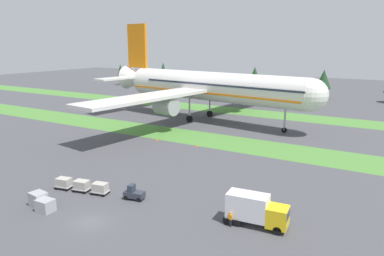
# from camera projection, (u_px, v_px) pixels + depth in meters

# --- Properties ---
(ground_plane) EXTENTS (400.00, 400.00, 0.00)m
(ground_plane) POSITION_uv_depth(u_px,v_px,m) (90.00, 222.00, 41.13)
(ground_plane) COLOR #47474C
(grass_strip_near) EXTENTS (320.00, 10.82, 0.01)m
(grass_strip_near) POSITION_uv_depth(u_px,v_px,m) (234.00, 143.00, 73.66)
(grass_strip_near) COLOR #4C8438
(grass_strip_near) RESTS_ON ground
(grass_strip_far) EXTENTS (320.00, 10.82, 0.01)m
(grass_strip_far) POSITION_uv_depth(u_px,v_px,m) (284.00, 116.00, 101.78)
(grass_strip_far) COLOR #4C8438
(grass_strip_far) RESTS_ON ground
(airliner) EXTENTS (61.19, 75.92, 25.24)m
(airliner) POSITION_uv_depth(u_px,v_px,m) (208.00, 86.00, 93.46)
(airliner) COLOR silver
(airliner) RESTS_ON ground
(baggage_tug) EXTENTS (2.81, 1.81, 1.97)m
(baggage_tug) POSITION_uv_depth(u_px,v_px,m) (134.00, 193.00, 47.08)
(baggage_tug) COLOR #2D333D
(baggage_tug) RESTS_ON ground
(cargo_dolly_lead) EXTENTS (2.46, 1.92, 1.55)m
(cargo_dolly_lead) POSITION_uv_depth(u_px,v_px,m) (100.00, 188.00, 48.64)
(cargo_dolly_lead) COLOR #A3A3A8
(cargo_dolly_lead) RESTS_ON ground
(cargo_dolly_second) EXTENTS (2.46, 1.92, 1.55)m
(cargo_dolly_second) POSITION_uv_depth(u_px,v_px,m) (82.00, 185.00, 49.56)
(cargo_dolly_second) COLOR #A3A3A8
(cargo_dolly_second) RESTS_ON ground
(cargo_dolly_third) EXTENTS (2.46, 1.92, 1.55)m
(cargo_dolly_third) POSITION_uv_depth(u_px,v_px,m) (64.00, 182.00, 50.48)
(cargo_dolly_third) COLOR #A3A3A8
(cargo_dolly_third) RESTS_ON ground
(catering_truck) EXTENTS (7.16, 3.02, 3.58)m
(catering_truck) POSITION_uv_depth(u_px,v_px,m) (256.00, 209.00, 39.97)
(catering_truck) COLOR yellow
(catering_truck) RESTS_ON ground
(ground_crew_marshaller) EXTENTS (0.40, 0.45, 1.74)m
(ground_crew_marshaller) POSITION_uv_depth(u_px,v_px,m) (254.00, 202.00, 44.31)
(ground_crew_marshaller) COLOR black
(ground_crew_marshaller) RESTS_ON ground
(ground_crew_loader) EXTENTS (0.50, 0.36, 1.74)m
(ground_crew_loader) POSITION_uv_depth(u_px,v_px,m) (230.00, 218.00, 40.05)
(ground_crew_loader) COLOR black
(ground_crew_loader) RESTS_ON ground
(uld_container_0) EXTENTS (2.05, 1.66, 1.51)m
(uld_container_0) POSITION_uv_depth(u_px,v_px,m) (45.00, 205.00, 43.69)
(uld_container_0) COLOR #A3A3A8
(uld_container_0) RESTS_ON ground
(uld_container_1) EXTENTS (2.17, 1.82, 1.79)m
(uld_container_1) POSITION_uv_depth(u_px,v_px,m) (38.00, 199.00, 45.05)
(uld_container_1) COLOR #A3A3A8
(uld_container_1) RESTS_ON ground
(taxiway_marker_0) EXTENTS (0.44, 0.44, 0.60)m
(taxiway_marker_0) POSITION_uv_depth(u_px,v_px,m) (157.00, 140.00, 75.40)
(taxiway_marker_0) COLOR orange
(taxiway_marker_0) RESTS_ON ground
(taxiway_marker_1) EXTENTS (0.44, 0.44, 0.51)m
(taxiway_marker_1) POSITION_uv_depth(u_px,v_px,m) (197.00, 145.00, 71.33)
(taxiway_marker_1) COLOR orange
(taxiway_marker_1) RESTS_ON ground
(distant_tree_line) EXTENTS (189.38, 10.13, 11.40)m
(distant_tree_line) POSITION_uv_depth(u_px,v_px,m) (332.00, 81.00, 130.43)
(distant_tree_line) COLOR #4C3823
(distant_tree_line) RESTS_ON ground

